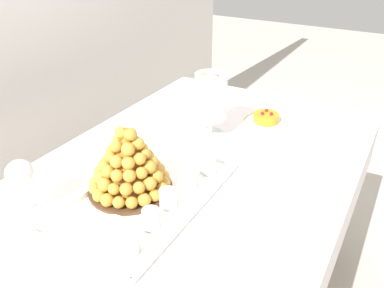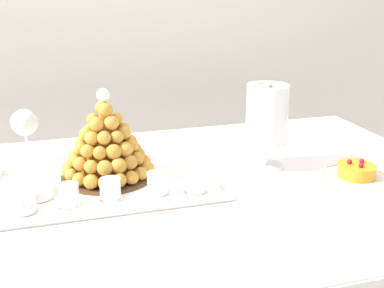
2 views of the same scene
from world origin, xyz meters
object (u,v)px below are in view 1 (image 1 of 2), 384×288
Objects in this scene: dessert_cup_left at (127,244)px; fruit_tart_plate at (266,119)px; dessert_cup_centre at (168,199)px; croquembouche at (128,163)px; serving_tray at (148,197)px; dessert_cup_right at (208,165)px; dessert_cup_mid_right at (189,178)px; wine_glass at (20,175)px; dessert_cup_mid_left at (151,219)px; creme_brulee_ramekin at (108,230)px; macaron_goblet at (211,97)px.

dessert_cup_left is 0.32× the size of fruit_tart_plate.
dessert_cup_left is 0.21m from dessert_cup_centre.
dessert_cup_left is (-0.21, -0.16, -0.07)m from croquembouche.
dessert_cup_right reaches higher than serving_tray.
dessert_cup_centre is 0.96× the size of dessert_cup_mid_right.
croquembouche reaches higher than dessert_cup_mid_right.
dessert_cup_left is at bearing -89.01° from wine_glass.
croquembouche reaches higher than fruit_tart_plate.
serving_tray is at bearing -93.01° from croquembouche.
dessert_cup_right is at bearing -1.09° from dessert_cup_mid_left.
creme_brulee_ramekin is 0.29m from wine_glass.
croquembouche is 4.91× the size of dessert_cup_centre.
dessert_cup_mid_right is (0.22, 0.01, -0.00)m from dessert_cup_mid_left.
dessert_cup_mid_left is at bearing -168.17° from macaron_goblet.
fruit_tart_plate is 1.13× the size of wine_glass.
wine_glass is at bearing 138.06° from croquembouche.
macaron_goblet is at bearing 26.52° from dessert_cup_right.
croquembouche is 2.57× the size of creme_brulee_ramekin.
dessert_cup_mid_right is 0.38m from macaron_goblet.
dessert_cup_mid_left is 0.38m from wine_glass.
serving_tray is 5.84× the size of creme_brulee_ramekin.
dessert_cup_centre reaches higher than creme_brulee_ramekin.
creme_brulee_ramekin is (-0.30, 0.07, -0.01)m from dessert_cup_mid_right.
dessert_cup_centre reaches higher than fruit_tart_plate.
dessert_cup_mid_left is 0.22m from dessert_cup_mid_right.
dessert_cup_mid_left is at bearing -177.10° from dessert_cup_mid_right.
croquembouche reaches higher than creme_brulee_ramekin.
dessert_cup_right reaches higher than dessert_cup_left.
creme_brulee_ramekin is at bearing 172.48° from fruit_tart_plate.
dessert_cup_centre is 0.90× the size of dessert_cup_right.
dessert_cup_right is at bearing -12.06° from creme_brulee_ramekin.
dessert_cup_centre is 0.68m from fruit_tart_plate.
dessert_cup_mid_left is 0.94× the size of dessert_cup_right.
macaron_goblet reaches higher than dessert_cup_mid_left.
macaron_goblet is at bearing -19.02° from wine_glass.
wine_glass reaches higher than fruit_tart_plate.
macaron_goblet is 0.72m from wine_glass.
dessert_cup_left reaches higher than creme_brulee_ramekin.
serving_tray is 3.52× the size of wine_glass.
macaron_goblet is at bearing -4.42° from croquembouche.
fruit_tart_plate is (0.67, -0.19, -0.09)m from croquembouche.
dessert_cup_mid_right is at bearing 0.55° from dessert_cup_centre.
croquembouche is at bearing -41.94° from wine_glass.
dessert_cup_mid_left is 0.78m from fruit_tart_plate.
creme_brulee_ramekin is 0.39× the size of macaron_goblet.
dessert_cup_mid_left is 0.21× the size of macaron_goblet.
serving_tray is at bearing 85.65° from dessert_cup_centre.
dessert_cup_left is 0.09m from creme_brulee_ramekin.
macaron_goblet is (0.57, 0.12, 0.12)m from dessert_cup_mid_left.
dessert_cup_mid_left is 0.11m from creme_brulee_ramekin.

